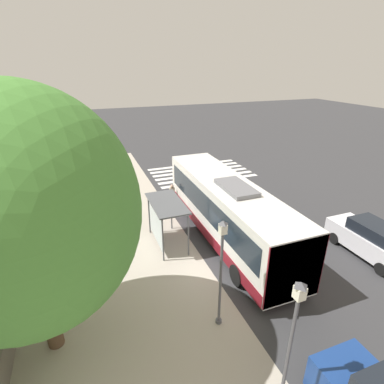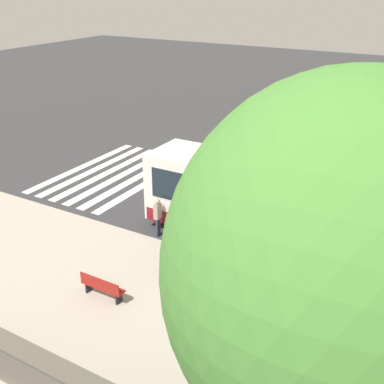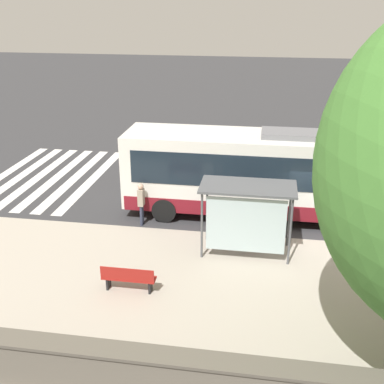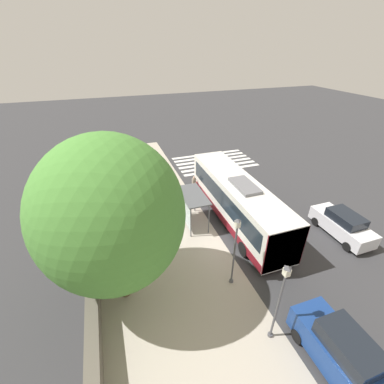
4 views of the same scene
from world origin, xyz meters
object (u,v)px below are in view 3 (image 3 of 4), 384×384
Objects in this scene: bus_shelter at (247,199)px; parked_car_far_lane at (348,154)px; pedestrian at (141,201)px; bus at (270,173)px; bench at (128,278)px.

bus_shelter is 0.73× the size of parked_car_far_lane.
parked_car_far_lane reaches higher than pedestrian.
bus is 7.64m from parked_car_far_lane.
parked_car_far_lane is at bearing -32.83° from bench.
bench is at bearing -170.24° from pedestrian.
bus_shelter is 4.82m from bench.
bus is at bearing -12.15° from bus_shelter.
bus_shelter is at bearing 153.93° from parked_car_far_lane.
bus_shelter reaches higher than parked_car_far_lane.
bus is 3.58× the size of bus_shelter.
bus reaches higher than parked_car_far_lane.
bus_shelter is at bearing -112.21° from pedestrian.
pedestrian reaches higher than bench.
bus is at bearing 147.58° from parked_car_far_lane.
parked_car_far_lane is at bearing -48.27° from pedestrian.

